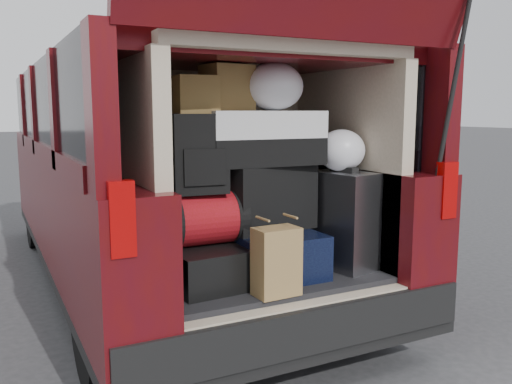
% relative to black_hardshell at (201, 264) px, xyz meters
% --- Properties ---
extents(ground, '(80.00, 80.00, 0.00)m').
position_rel_black_hardshell_xyz_m(ground, '(0.36, -0.13, -0.65)').
color(ground, '#313133').
rests_on(ground, ground).
extents(minivan, '(1.90, 5.35, 2.77)m').
position_rel_black_hardshell_xyz_m(minivan, '(0.36, 1.72, 0.26)').
color(minivan, black).
rests_on(minivan, ground).
extents(load_floor, '(1.24, 1.05, 0.55)m').
position_rel_black_hardshell_xyz_m(load_floor, '(0.36, 0.14, -0.38)').
color(load_floor, black).
rests_on(load_floor, ground).
extents(black_hardshell, '(0.41, 0.53, 0.20)m').
position_rel_black_hardshell_xyz_m(black_hardshell, '(0.00, 0.00, 0.00)').
color(black_hardshell, black).
rests_on(black_hardshell, load_floor).
extents(navy_hardshell, '(0.45, 0.55, 0.24)m').
position_rel_black_hardshell_xyz_m(navy_hardshell, '(0.40, -0.01, 0.02)').
color(navy_hardshell, black).
rests_on(navy_hardshell, load_floor).
extents(silver_roller, '(0.30, 0.40, 0.55)m').
position_rel_black_hardshell_xyz_m(silver_roller, '(0.83, -0.08, 0.17)').
color(silver_roller, silver).
rests_on(silver_roller, load_floor).
extents(kraft_bag, '(0.22, 0.15, 0.33)m').
position_rel_black_hardshell_xyz_m(kraft_bag, '(0.26, -0.33, 0.06)').
color(kraft_bag, '#9C7D46').
rests_on(kraft_bag, load_floor).
extents(red_duffel, '(0.42, 0.28, 0.27)m').
position_rel_black_hardshell_xyz_m(red_duffel, '(0.02, 0.02, 0.24)').
color(red_duffel, maroon).
rests_on(red_duffel, black_hardshell).
extents(black_soft_case, '(0.54, 0.37, 0.36)m').
position_rel_black_hardshell_xyz_m(black_soft_case, '(0.41, 0.07, 0.32)').
color(black_soft_case, black).
rests_on(black_soft_case, navy_hardshell).
extents(backpack, '(0.29, 0.19, 0.40)m').
position_rel_black_hardshell_xyz_m(backpack, '(-0.01, -0.00, 0.57)').
color(backpack, black).
rests_on(backpack, red_duffel).
extents(twotone_duffel, '(0.65, 0.35, 0.29)m').
position_rel_black_hardshell_xyz_m(twotone_duffel, '(0.37, 0.06, 0.64)').
color(twotone_duffel, white).
rests_on(twotone_duffel, black_soft_case).
extents(grocery_sack_lower, '(0.21, 0.18, 0.19)m').
position_rel_black_hardshell_xyz_m(grocery_sack_lower, '(0.00, 0.04, 0.86)').
color(grocery_sack_lower, olive).
rests_on(grocery_sack_lower, backpack).
extents(grocery_sack_upper, '(0.26, 0.22, 0.24)m').
position_rel_black_hardshell_xyz_m(grocery_sack_upper, '(0.19, 0.09, 0.90)').
color(grocery_sack_upper, olive).
rests_on(grocery_sack_upper, twotone_duffel).
extents(plastic_bag_center, '(0.36, 0.34, 0.26)m').
position_rel_black_hardshell_xyz_m(plastic_bag_center, '(0.44, 0.03, 0.91)').
color(plastic_bag_center, silver).
rests_on(plastic_bag_center, twotone_duffel).
extents(plastic_bag_right, '(0.29, 0.28, 0.24)m').
position_rel_black_hardshell_xyz_m(plastic_bag_right, '(0.83, -0.05, 0.56)').
color(plastic_bag_right, silver).
rests_on(plastic_bag_right, silver_roller).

